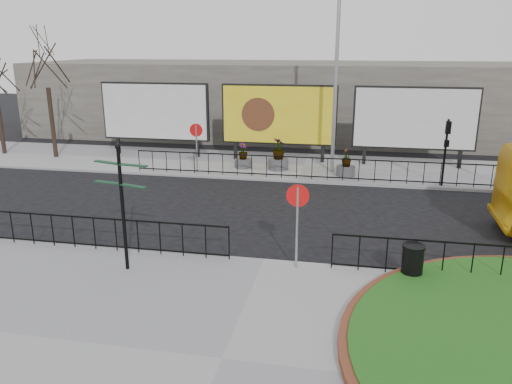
% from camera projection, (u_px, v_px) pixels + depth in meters
% --- Properties ---
extents(ground, '(90.00, 90.00, 0.00)m').
position_uv_depth(ground, '(264.00, 262.00, 14.93)').
color(ground, black).
rests_on(ground, ground).
extents(pavement_near, '(30.00, 10.00, 0.12)m').
position_uv_depth(pavement_near, '(222.00, 361.00, 10.21)').
color(pavement_near, gray).
rests_on(pavement_near, ground).
extents(pavement_far, '(44.00, 6.00, 0.12)m').
position_uv_depth(pavement_far, '(304.00, 167.00, 26.20)').
color(pavement_far, gray).
rests_on(pavement_far, ground).
extents(railing_near_left, '(10.00, 0.10, 1.10)m').
position_uv_depth(railing_near_left, '(73.00, 231.00, 15.54)').
color(railing_near_left, black).
rests_on(railing_near_left, pavement_near).
extents(railing_near_right, '(9.00, 0.10, 1.10)m').
position_uv_depth(railing_near_right, '(502.00, 263.00, 13.28)').
color(railing_near_right, black).
rests_on(railing_near_right, pavement_near).
extents(railing_far, '(18.00, 0.10, 1.10)m').
position_uv_depth(railing_far, '(320.00, 169.00, 23.30)').
color(railing_far, black).
rests_on(railing_far, pavement_far).
extents(speed_sign_far, '(0.64, 0.07, 2.47)m').
position_uv_depth(speed_sign_far, '(196.00, 137.00, 24.13)').
color(speed_sign_far, gray).
rests_on(speed_sign_far, pavement_far).
extents(speed_sign_near, '(0.64, 0.07, 2.47)m').
position_uv_depth(speed_sign_near, '(298.00, 208.00, 13.83)').
color(speed_sign_near, gray).
rests_on(speed_sign_near, pavement_near).
extents(billboard_left, '(6.20, 0.31, 4.10)m').
position_uv_depth(billboard_left, '(155.00, 112.00, 27.92)').
color(billboard_left, black).
rests_on(billboard_left, pavement_far).
extents(billboard_mid, '(6.20, 0.31, 4.10)m').
position_uv_depth(billboard_mid, '(279.00, 115.00, 26.66)').
color(billboard_mid, black).
rests_on(billboard_mid, pavement_far).
extents(billboard_right, '(6.20, 0.31, 4.10)m').
position_uv_depth(billboard_right, '(415.00, 119.00, 25.39)').
color(billboard_right, black).
rests_on(billboard_right, pavement_far).
extents(lamp_post, '(0.74, 0.18, 9.23)m').
position_uv_depth(lamp_post, '(336.00, 75.00, 23.62)').
color(lamp_post, gray).
rests_on(lamp_post, pavement_far).
extents(signal_pole_a, '(0.22, 0.26, 3.00)m').
position_uv_depth(signal_pole_a, '(446.00, 143.00, 21.94)').
color(signal_pole_a, black).
rests_on(signal_pole_a, pavement_far).
extents(tree_left, '(2.00, 2.00, 7.00)m').
position_uv_depth(tree_left, '(49.00, 94.00, 27.24)').
color(tree_left, '#2D2119').
rests_on(tree_left, pavement_far).
extents(building_backdrop, '(40.00, 10.00, 5.00)m').
position_uv_depth(building_backdrop, '(319.00, 99.00, 34.91)').
color(building_backdrop, slate).
rests_on(building_backdrop, ground).
extents(fingerpost_sign, '(1.69, 0.62, 3.62)m').
position_uv_depth(fingerpost_sign, '(122.00, 196.00, 13.62)').
color(fingerpost_sign, black).
rests_on(fingerpost_sign, pavement_near).
extents(litter_bin, '(0.61, 0.61, 1.01)m').
position_uv_depth(litter_bin, '(412.00, 263.00, 13.43)').
color(litter_bin, black).
rests_on(litter_bin, pavement_near).
extents(planter_a, '(0.86, 0.86, 1.29)m').
position_uv_depth(planter_a, '(243.00, 159.00, 25.66)').
color(planter_a, '#4C4C4F').
rests_on(planter_a, pavement_far).
extents(planter_b, '(1.03, 1.03, 1.62)m').
position_uv_depth(planter_b, '(278.00, 158.00, 25.29)').
color(planter_b, '#4C4C4F').
rests_on(planter_b, pavement_far).
extents(planter_c, '(0.91, 0.91, 1.37)m').
position_uv_depth(planter_c, '(346.00, 166.00, 24.07)').
color(planter_c, '#4C4C4F').
rests_on(planter_c, pavement_far).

